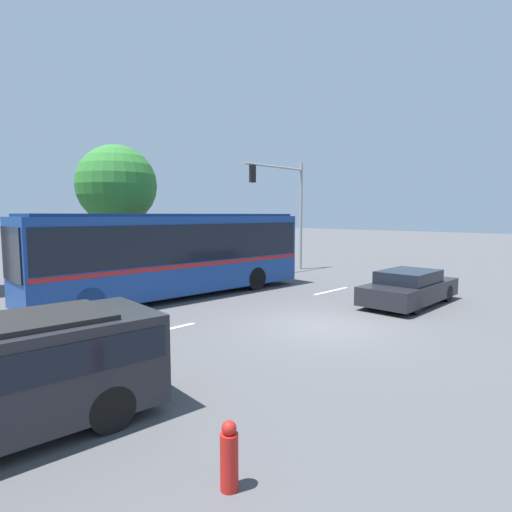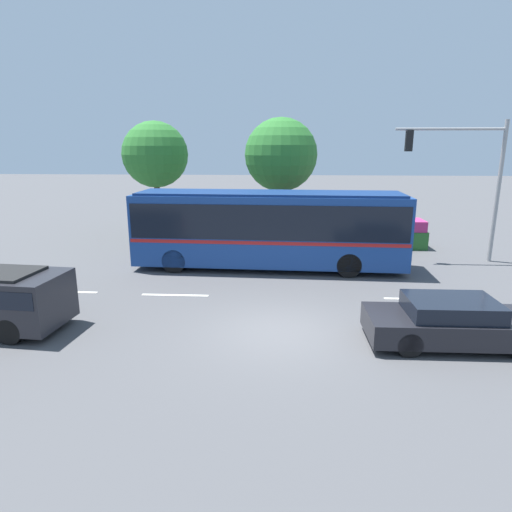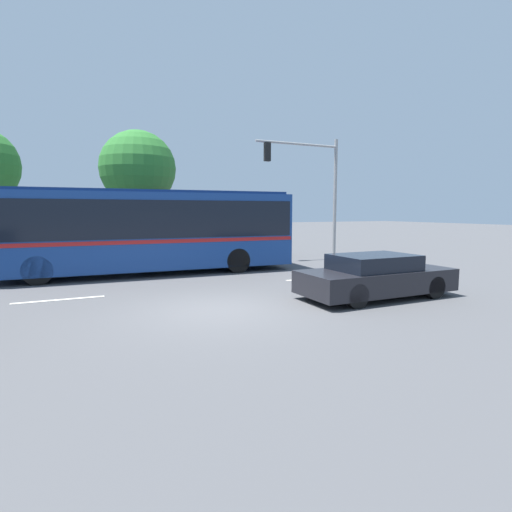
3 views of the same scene
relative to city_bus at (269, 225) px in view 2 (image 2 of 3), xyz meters
The scene contains 10 objects.
ground_plane 7.05m from the city_bus, 85.85° to the right, with size 140.00×140.00×0.00m, color #4C4C4F.
city_bus is the anchor object (origin of this frame).
sedan_foreground 9.00m from the city_bus, 54.69° to the right, with size 4.59×1.89×1.26m.
traffic_light_pole 9.39m from the city_bus, 11.20° to the left, with size 4.80×0.24×6.29m.
flowering_hedge 5.97m from the city_bus, 49.81° to the left, with size 8.46×1.57×1.46m.
street_tree_left 10.34m from the city_bus, 133.35° to the left, with size 3.80×3.80×6.60m.
street_tree_centre 6.30m from the city_bus, 85.20° to the left, with size 3.89×3.89×6.67m.
lane_stripe_near 5.34m from the city_bus, 129.98° to the right, with size 2.40×0.16×0.01m, color silver.
lane_stripe_mid 8.42m from the city_bus, 153.07° to the right, with size 2.40×0.16×0.01m, color silver.
lane_stripe_far 6.81m from the city_bus, 34.92° to the right, with size 2.40×0.16×0.01m, color silver.
Camera 2 is at (0.04, -11.66, 5.17)m, focal length 30.72 mm.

